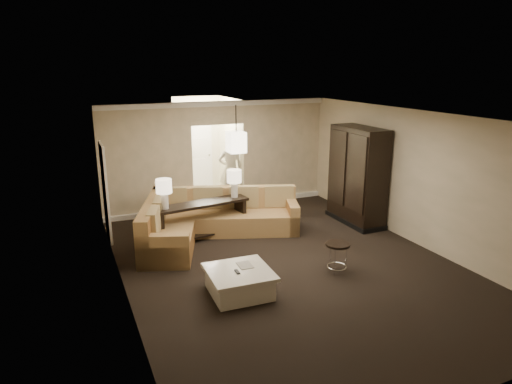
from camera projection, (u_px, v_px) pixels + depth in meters
name	position (u px, v px, depth m)	size (l,w,h in m)	color
ground	(288.00, 265.00, 8.69)	(8.00, 8.00, 0.00)	black
wall_back	(219.00, 156.00, 11.84)	(6.00, 0.04, 2.80)	beige
wall_front	(467.00, 291.00, 4.77)	(6.00, 0.04, 2.80)	beige
wall_left	(120.00, 215.00, 7.16)	(0.04, 8.00, 2.80)	beige
wall_right	(418.00, 179.00, 9.46)	(0.04, 8.00, 2.80)	beige
ceiling	(291.00, 117.00, 7.93)	(6.00, 8.00, 0.02)	white
crown_molding	(218.00, 104.00, 11.44)	(6.00, 0.10, 0.12)	white
baseboard	(220.00, 205.00, 12.16)	(6.00, 0.10, 0.12)	white
side_door	(105.00, 192.00, 9.74)	(0.05, 0.90, 2.10)	white
foyer	(203.00, 151.00, 13.05)	(1.44, 2.02, 2.80)	silver
sectional_sofa	(207.00, 220.00, 9.97)	(3.94, 2.80, 0.98)	brown
coffee_table	(239.00, 282.00, 7.55)	(1.08, 1.08, 0.43)	silver
console_table	(202.00, 217.00, 9.90)	(2.16, 0.77, 0.82)	black
armoire	(357.00, 178.00, 10.77)	(0.68, 1.60, 2.30)	black
drink_table	(337.00, 251.00, 8.31)	(0.45, 0.45, 0.56)	black
table_lamp_left	(164.00, 189.00, 9.29)	(0.33, 0.33, 0.62)	white
table_lamp_right	(234.00, 179.00, 10.11)	(0.33, 0.33, 0.62)	white
pendant_light	(236.00, 142.00, 10.54)	(0.38, 0.38, 1.09)	black
person	(230.00, 166.00, 12.42)	(0.73, 0.48, 2.01)	beige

